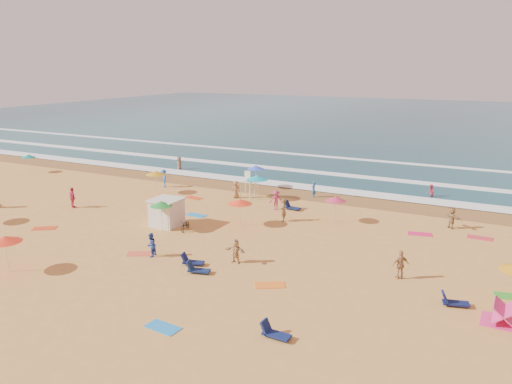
% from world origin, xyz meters
% --- Properties ---
extents(ground, '(220.00, 220.00, 0.00)m').
position_xyz_m(ground, '(0.00, 0.00, 0.00)').
color(ground, gold).
rests_on(ground, ground).
extents(ocean, '(220.00, 140.00, 0.18)m').
position_xyz_m(ocean, '(0.00, 84.00, 0.00)').
color(ocean, '#0C4756').
rests_on(ocean, ground).
extents(wet_sand, '(220.00, 220.00, 0.00)m').
position_xyz_m(wet_sand, '(0.00, 12.50, 0.01)').
color(wet_sand, olive).
rests_on(wet_sand, ground).
extents(surf_foam, '(200.00, 18.70, 0.05)m').
position_xyz_m(surf_foam, '(0.00, 21.32, 0.10)').
color(surf_foam, white).
rests_on(surf_foam, ground).
extents(cabana, '(2.00, 2.00, 2.00)m').
position_xyz_m(cabana, '(-4.07, -1.11, 1.00)').
color(cabana, silver).
rests_on(cabana, ground).
extents(cabana_roof, '(2.20, 2.20, 0.12)m').
position_xyz_m(cabana_roof, '(-4.07, -1.11, 2.06)').
color(cabana_roof, silver).
rests_on(cabana_roof, cabana).
extents(bicycle, '(0.89, 1.62, 0.81)m').
position_xyz_m(bicycle, '(-2.17, -1.41, 0.40)').
color(bicycle, black).
rests_on(bicycle, ground).
extents(lifeguard_stand, '(1.20, 1.20, 2.10)m').
position_xyz_m(lifeguard_stand, '(-2.47, 9.13, 1.05)').
color(lifeguard_stand, white).
rests_on(lifeguard_stand, ground).
extents(beach_umbrellas, '(59.29, 26.85, 0.77)m').
position_xyz_m(beach_umbrellas, '(0.85, 0.53, 2.07)').
color(beach_umbrellas, green).
rests_on(beach_umbrellas, ground).
extents(loungers, '(59.11, 19.95, 0.34)m').
position_xyz_m(loungers, '(10.40, -3.10, 0.17)').
color(loungers, '#0E1B46').
rests_on(loungers, ground).
extents(towels, '(35.31, 21.39, 0.03)m').
position_xyz_m(towels, '(2.52, -2.48, 0.01)').
color(towels, red).
rests_on(towels, ground).
extents(beachgoers, '(46.30, 24.26, 2.09)m').
position_xyz_m(beachgoers, '(1.90, 6.14, 0.79)').
color(beachgoers, tan).
rests_on(beachgoers, ground).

